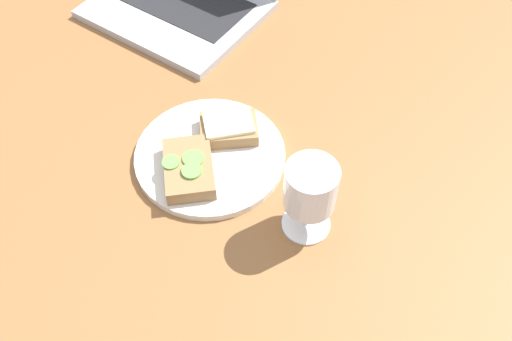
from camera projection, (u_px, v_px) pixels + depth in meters
The scene contains 5 objects.
wooden_table at pixel (224, 161), 94.09cm from camera, with size 140.00×140.00×3.00cm, color brown.
plate at pixel (210, 156), 91.99cm from camera, with size 24.31×24.31×1.33cm, color silver.
sandwich_with_cucumber at pixel (189, 169), 87.85cm from camera, with size 13.05×13.24×3.03cm.
sandwich_with_cheese at pixel (229, 128), 92.87cm from camera, with size 11.32×11.00×2.95cm.
wine_glass at pixel (310, 190), 77.77cm from camera, with size 7.45×7.45×13.15cm.
Camera 1 is at (37.34, -45.12, 75.35)cm, focal length 40.00 mm.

